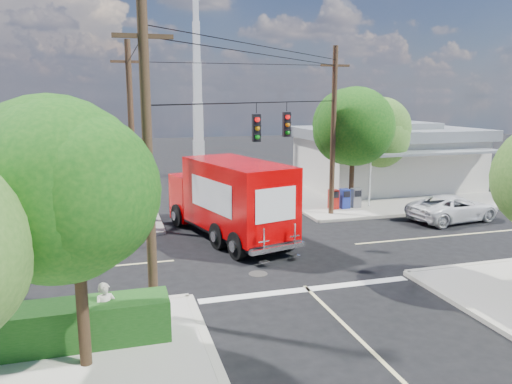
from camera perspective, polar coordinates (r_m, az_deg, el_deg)
name	(u,v)px	position (r m, az deg, el deg)	size (l,w,h in m)	color
ground	(269,252)	(21.12, 1.53, -6.86)	(120.00, 120.00, 0.00)	black
sidewalk_ne	(372,191)	(35.10, 13.12, 0.16)	(14.12, 14.12, 0.14)	#A9A499
sidewalk_nw	(28,211)	(31.06, -24.61, -1.94)	(14.12, 14.12, 0.14)	#A9A499
road_markings	(281,263)	(19.79, 2.84, -8.09)	(32.00, 32.00, 0.01)	beige
building_ne	(386,155)	(36.51, 14.67, 4.07)	(11.80, 10.20, 4.50)	beige
building_nw	(8,170)	(32.42, -26.48, 2.28)	(10.80, 10.20, 4.30)	beige
radio_tower	(198,107)	(39.72, -6.67, 9.68)	(0.80, 0.80, 17.00)	silver
tree_sw_front	(75,193)	(11.83, -20.01, -0.06)	(3.88, 3.78, 6.03)	#422D1C
tree_ne_front	(354,126)	(29.20, 11.14, 7.41)	(4.21, 4.14, 6.66)	#422D1C
tree_ne_back	(375,133)	(32.40, 13.43, 6.62)	(3.77, 3.66, 5.82)	#422D1C
palm_nw_front	(82,124)	(26.72, -19.25, 7.30)	(3.01, 3.08, 5.59)	#422D1C
palm_nw_back	(44,131)	(28.40, -23.11, 6.46)	(3.01, 3.08, 5.19)	#422D1C
utility_poles	(223,139)	(21.32, -3.81, 6.12)	(12.00, 10.68, 9.00)	#473321
picket_fence	(57,314)	(14.82, -21.81, -12.81)	(5.94, 0.06, 1.00)	silver
hedge_sw	(45,328)	(14.11, -22.95, -14.08)	(6.20, 1.20, 1.10)	#114011
vending_boxes	(345,199)	(28.91, 10.10, -0.74)	(1.90, 0.50, 1.10)	#A21610
delivery_truck	(229,199)	(22.69, -3.07, -0.80)	(4.59, 8.75, 3.64)	black
parked_car	(453,208)	(28.06, 21.59, -1.71)	(2.28, 4.95, 1.38)	silver
pedestrian	(106,312)	(13.89, -16.76, -13.00)	(0.58, 0.38, 1.58)	beige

